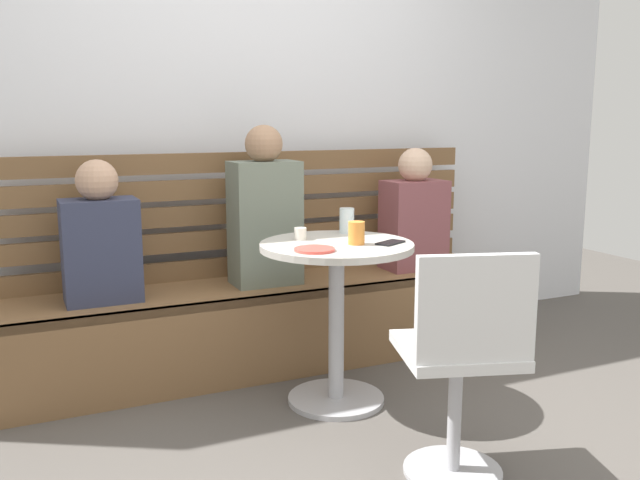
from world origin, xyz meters
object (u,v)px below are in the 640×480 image
object	(u,v)px
white_chair	(463,358)
cup_glass_tall	(347,221)
person_child_left	(414,216)
phone_on_table	(390,243)
cup_tumbler_orange	(356,233)
cup_espresso_small	(300,234)
booth_bench	(266,324)
person_child_middle	(100,240)
plate_small	(314,249)
cafe_table	(336,292)
person_adult	(266,213)

from	to	relation	value
white_chair	cup_glass_tall	world-z (taller)	cup_glass_tall
white_chair	person_child_left	bearing A→B (deg)	63.98
white_chair	phone_on_table	xyz separation A→B (m)	(0.12, 0.70, 0.28)
person_child_left	white_chair	bearing A→B (deg)	-116.02
white_chair	cup_tumbler_orange	bearing A→B (deg)	92.18
person_child_left	cup_espresso_small	xyz separation A→B (m)	(-0.88, -0.43, 0.03)
booth_bench	person_child_middle	world-z (taller)	person_child_middle
booth_bench	person_child_left	xyz separation A→B (m)	(0.89, -0.01, 0.52)
person_child_left	cup_tumbler_orange	xyz separation A→B (m)	(-0.70, -0.64, 0.05)
person_child_left	plate_small	distance (m)	1.16
person_child_left	phone_on_table	size ratio (longest dim) A/B	4.85
person_child_left	cup_glass_tall	xyz separation A→B (m)	(-0.61, -0.36, 0.06)
person_child_left	person_child_middle	distance (m)	1.69
white_chair	person_child_middle	world-z (taller)	person_child_middle
white_chair	cup_glass_tall	bearing A→B (deg)	86.20
person_child_left	phone_on_table	world-z (taller)	person_child_left
cafe_table	white_chair	xyz separation A→B (m)	(0.09, -0.81, -0.05)
cup_glass_tall	plate_small	size ratio (longest dim) A/B	0.71
person_child_middle	cup_espresso_small	world-z (taller)	person_child_middle
cup_espresso_small	cup_glass_tall	size ratio (longest dim) A/B	0.47
cup_tumbler_orange	person_adult	bearing A→B (deg)	105.35
cup_glass_tall	phone_on_table	world-z (taller)	cup_glass_tall
cup_tumbler_orange	white_chair	bearing A→B (deg)	-87.82
booth_bench	plate_small	xyz separation A→B (m)	(-0.04, -0.71, 0.52)
person_adult	person_child_middle	distance (m)	0.81
person_adult	phone_on_table	bearing A→B (deg)	-65.20
person_adult	cup_espresso_small	xyz separation A→B (m)	(0.00, -0.44, -0.04)
cafe_table	plate_small	world-z (taller)	plate_small
white_chair	cup_espresso_small	bearing A→B (deg)	102.07
person_adult	person_child_left	world-z (taller)	person_adult
person_child_left	cup_espresso_small	size ratio (longest dim) A/B	12.13
person_adult	person_child_left	xyz separation A→B (m)	(0.88, -0.01, -0.06)
booth_bench	white_chair	bearing A→B (deg)	-81.37
cup_tumbler_orange	phone_on_table	size ratio (longest dim) A/B	0.71
cafe_table	white_chair	world-z (taller)	white_chair
cafe_table	person_adult	world-z (taller)	person_adult
person_adult	plate_small	size ratio (longest dim) A/B	4.76
cup_glass_tall	person_adult	bearing A→B (deg)	126.60
cup_tumbler_orange	cup_glass_tall	xyz separation A→B (m)	(0.10, 0.28, 0.01)
booth_bench	person_child_middle	size ratio (longest dim) A/B	4.10
cafe_table	phone_on_table	bearing A→B (deg)	-29.40
cup_tumbler_orange	cup_espresso_small	bearing A→B (deg)	129.83
booth_bench	person_adult	xyz separation A→B (m)	(0.00, -0.00, 0.58)
cup_espresso_small	cup_glass_tall	world-z (taller)	cup_glass_tall
white_chair	person_child_left	xyz separation A→B (m)	(0.67, 1.38, 0.28)
cafe_table	cup_glass_tall	distance (m)	0.39
cup_glass_tall	plate_small	bearing A→B (deg)	-133.51
white_chair	person_child_left	distance (m)	1.56
cup_tumbler_orange	plate_small	size ratio (longest dim) A/B	0.59
plate_small	person_child_left	bearing A→B (deg)	36.92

